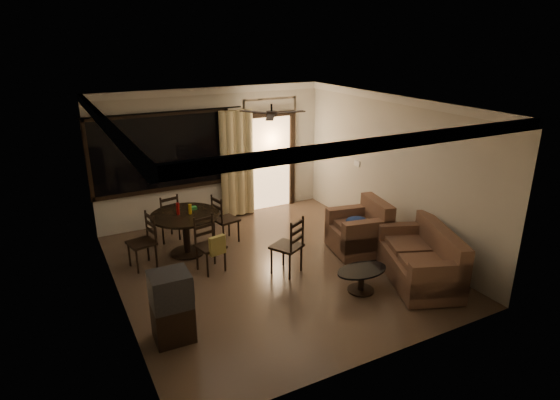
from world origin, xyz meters
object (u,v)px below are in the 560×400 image
dining_chair_east (226,228)px  coffee_table (361,277)px  armchair (361,231)px  dining_chair_south (211,254)px  side_chair (287,256)px  dining_chair_west (143,252)px  dining_chair_north (167,226)px  dining_table (186,222)px  tv_cabinet (172,307)px  sofa (422,261)px

dining_chair_east → coffee_table: 2.97m
dining_chair_east → armchair: (2.06, -1.55, 0.11)m
dining_chair_south → side_chair: 1.29m
dining_chair_west → dining_chair_north: 1.15m
dining_table → coffee_table: bearing=-52.1°
dining_chair_west → armchair: armchair is taller
armchair → dining_chair_west: bearing=172.7°
tv_cabinet → side_chair: bearing=24.4°
dining_chair_west → dining_chair_north: size_ratio=1.00×
dining_chair_east → dining_chair_north: size_ratio=1.00×
tv_cabinet → coffee_table: (2.93, -0.17, -0.24)m
dining_chair_east → dining_table: bearing=89.9°
dining_table → dining_chair_west: dining_table is taller
dining_chair_north → tv_cabinet: 3.27m
dining_chair_east → side_chair: size_ratio=0.94×
dining_chair_south → dining_chair_north: (-0.32, 1.61, -0.02)m
dining_chair_west → tv_cabinet: tv_cabinet is taller
dining_chair_west → side_chair: size_ratio=0.94×
dining_table → dining_chair_west: 0.90m
armchair → side_chair: bearing=-165.0°
tv_cabinet → sofa: bearing=-3.2°
dining_chair_west → armchair: size_ratio=0.86×
dining_chair_south → dining_chair_west: bearing=134.3°
side_chair → dining_chair_north: bearing=-86.4°
coffee_table → dining_chair_east: bearing=113.5°
dining_table → side_chair: size_ratio=1.22×
dining_table → dining_chair_east: bearing=11.0°
dining_chair_north → armchair: (3.03, -2.16, 0.11)m
dining_table → dining_chair_north: 0.85m
dining_chair_north → coffee_table: 3.98m
dining_chair_south → armchair: size_ratio=0.86×
dining_chair_south → sofa: 3.48m
dining_chair_north → tv_cabinet: size_ratio=0.99×
sofa → side_chair: bearing=166.7°
dining_chair_east → side_chair: 1.72m
dining_chair_north → side_chair: (1.42, -2.27, 0.02)m
dining_chair_north → tv_cabinet: tv_cabinet is taller
dining_table → sofa: dining_table is taller
dining_chair_west → dining_table: bearing=90.1°
dining_chair_west → side_chair: 2.48m
dining_table → side_chair: side_chair is taller
dining_chair_west → sofa: size_ratio=0.50×
dining_chair_east → dining_chair_west: bearing=90.0°
armchair → dining_chair_east: bearing=154.1°
armchair → coffee_table: bearing=-115.5°
dining_table → dining_chair_west: (-0.82, -0.16, -0.33)m
dining_chair_west → dining_chair_north: (0.67, 0.93, 0.00)m
dining_chair_east → tv_cabinet: 3.11m
side_chair → armchair: bearing=155.6°
dining_chair_east → sofa: size_ratio=0.50×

